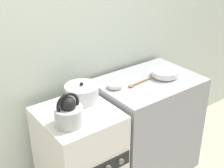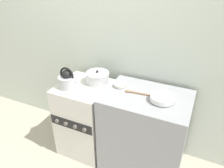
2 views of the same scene
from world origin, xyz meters
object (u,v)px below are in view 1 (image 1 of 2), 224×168
object	(u,v)px
stove	(80,161)
cooking_pot	(82,93)
enamel_bowl	(165,73)
small_ceramic_bowl	(115,86)
kettle	(69,113)

from	to	relation	value
stove	cooking_pot	size ratio (longest dim) A/B	3.43
stove	enamel_bowl	world-z (taller)	enamel_bowl
cooking_pot	small_ceramic_bowl	world-z (taller)	cooking_pot
cooking_pot	enamel_bowl	size ratio (longest dim) A/B	1.17
stove	kettle	world-z (taller)	kettle
stove	cooking_pot	xyz separation A→B (m)	(0.12, 0.12, 0.50)
kettle	cooking_pot	world-z (taller)	kettle
enamel_bowl	small_ceramic_bowl	bearing A→B (deg)	169.61
stove	enamel_bowl	xyz separation A→B (m)	(0.86, -0.00, 0.51)
small_ceramic_bowl	enamel_bowl	bearing A→B (deg)	-10.39
kettle	stove	bearing A→B (deg)	40.08
cooking_pot	small_ceramic_bowl	xyz separation A→B (m)	(0.28, -0.04, -0.00)
stove	small_ceramic_bowl	xyz separation A→B (m)	(0.40, 0.08, 0.50)
stove	small_ceramic_bowl	distance (m)	0.64
enamel_bowl	kettle	bearing A→B (deg)	-174.50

